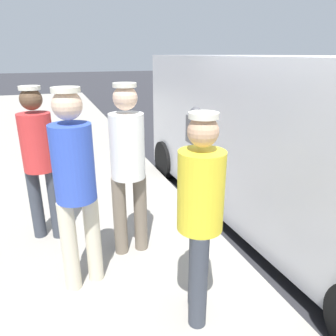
# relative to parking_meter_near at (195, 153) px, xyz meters

# --- Properties ---
(ground_plane) EXTENTS (80.00, 80.00, 0.00)m
(ground_plane) POSITION_rel_parking_meter_near_xyz_m (-1.35, 0.49, -1.18)
(ground_plane) COLOR #2D2D33
(parking_meter_near) EXTENTS (0.14, 0.18, 1.52)m
(parking_meter_near) POSITION_rel_parking_meter_near_xyz_m (0.00, 0.00, 0.00)
(parking_meter_near) COLOR gray
(parking_meter_near) RESTS_ON sidewalk_slab
(pedestrian_in_white) EXTENTS (0.36, 0.34, 1.77)m
(pedestrian_in_white) POSITION_rel_parking_meter_near_xyz_m (0.72, -0.01, -0.01)
(pedestrian_in_white) COLOR #726656
(pedestrian_in_white) RESTS_ON sidewalk_slab
(pedestrian_in_yellow) EXTENTS (0.34, 0.34, 1.66)m
(pedestrian_in_yellow) POSITION_rel_parking_meter_near_xyz_m (0.44, 1.06, -0.08)
(pedestrian_in_yellow) COLOR #383D47
(pedestrian_in_yellow) RESTS_ON sidewalk_slab
(pedestrian_in_red) EXTENTS (0.34, 0.34, 1.72)m
(pedestrian_in_red) POSITION_rel_parking_meter_near_xyz_m (1.56, -0.62, -0.04)
(pedestrian_in_red) COLOR #383D47
(pedestrian_in_red) RESTS_ON sidewalk_slab
(pedestrian_in_blue) EXTENTS (0.35, 0.34, 1.79)m
(pedestrian_in_blue) POSITION_rel_parking_meter_near_xyz_m (1.26, 0.36, 0.00)
(pedestrian_in_blue) COLOR beige
(pedestrian_in_blue) RESTS_ON sidewalk_slab
(parked_van) EXTENTS (2.22, 5.24, 2.15)m
(parked_van) POSITION_rel_parking_meter_near_xyz_m (-1.50, -0.28, -0.03)
(parked_van) COLOR #BCBCC1
(parked_van) RESTS_ON ground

